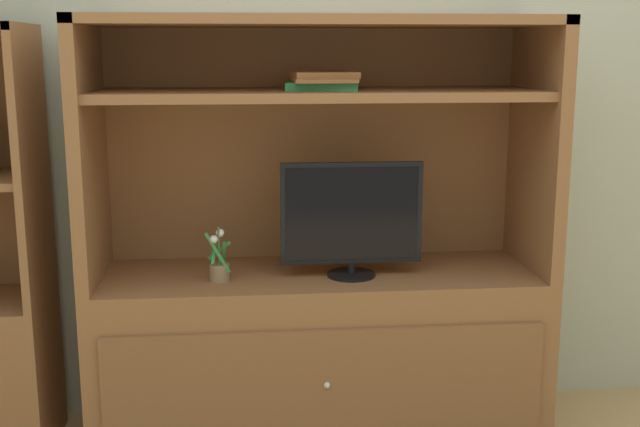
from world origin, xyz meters
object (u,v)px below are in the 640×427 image
(media_console, at_px, (319,312))
(magazine_stack, at_px, (322,81))
(tv_monitor, at_px, (352,218))
(potted_plant, at_px, (219,266))

(media_console, height_order, magazine_stack, media_console)
(media_console, xyz_separation_m, tv_monitor, (0.12, -0.08, 0.41))
(tv_monitor, bearing_deg, potted_plant, -178.70)
(media_console, bearing_deg, magazine_stack, -25.53)
(tv_monitor, xyz_separation_m, magazine_stack, (-0.11, 0.07, 0.52))
(media_console, height_order, tv_monitor, media_console)
(media_console, height_order, potted_plant, media_console)
(potted_plant, height_order, magazine_stack, magazine_stack)
(tv_monitor, distance_m, magazine_stack, 0.54)
(tv_monitor, height_order, magazine_stack, magazine_stack)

